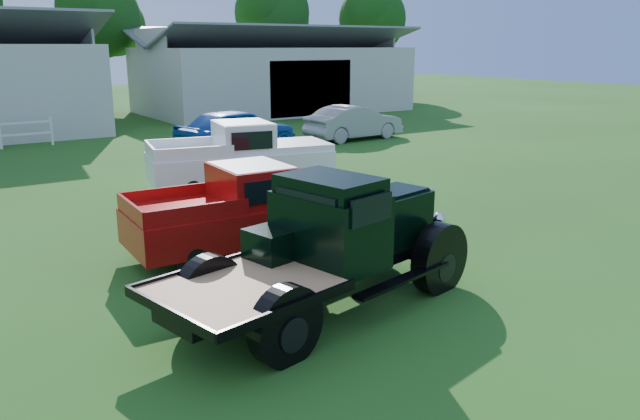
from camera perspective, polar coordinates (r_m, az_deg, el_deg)
ground at (r=11.43m, az=2.55°, el=-6.53°), size 120.00×120.00×0.00m
shed_right at (r=40.98m, az=-4.30°, el=12.64°), size 16.80×9.20×5.20m
tree_c at (r=43.06m, az=-19.35°, el=14.51°), size 5.40×5.40×9.00m
tree_d at (r=49.02m, az=-4.37°, el=15.80°), size 6.00×6.00×10.00m
tree_e at (r=51.87m, az=4.76°, el=15.46°), size 5.70×5.70×9.50m
vintage_flatbed at (r=9.92m, az=0.48°, el=-3.17°), size 5.84×3.24×2.19m
red_pickup at (r=12.88m, az=-6.60°, el=0.18°), size 5.13×2.15×1.84m
white_pickup at (r=18.36m, az=-7.29°, el=4.80°), size 5.73×3.16×1.99m
misc_car_blue at (r=25.27m, az=-7.64°, el=7.26°), size 5.51×3.23×1.76m
misc_car_grey at (r=28.50m, az=3.16°, el=7.99°), size 4.74×1.88×1.53m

